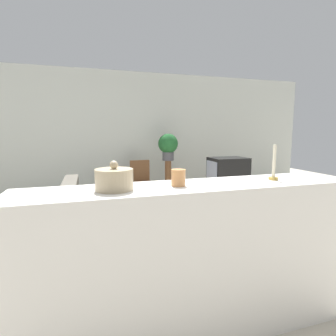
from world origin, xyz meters
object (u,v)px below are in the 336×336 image
(wooden_chair, at_px, (141,180))
(decorative_bowl, at_px, (114,179))
(couch, at_px, (97,217))
(potted_plant, at_px, (168,145))
(television, at_px, (228,171))

(wooden_chair, height_order, decorative_bowl, decorative_bowl)
(couch, bearing_deg, potted_plant, 43.24)
(television, relative_size, decorative_bowl, 2.77)
(potted_plant, bearing_deg, decorative_bowl, -112.14)
(couch, relative_size, wooden_chair, 2.14)
(couch, distance_m, decorative_bowl, 2.22)
(television, distance_m, decorative_bowl, 3.33)
(wooden_chair, relative_size, decorative_bowl, 3.74)
(couch, distance_m, wooden_chair, 1.70)
(television, bearing_deg, decorative_bowl, -131.78)
(television, bearing_deg, potted_plant, 131.25)
(television, xyz_separation_m, potted_plant, (-0.82, 0.93, 0.43))
(wooden_chair, height_order, potted_plant, potted_plant)
(couch, height_order, potted_plant, potted_plant)
(wooden_chair, bearing_deg, television, -36.19)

